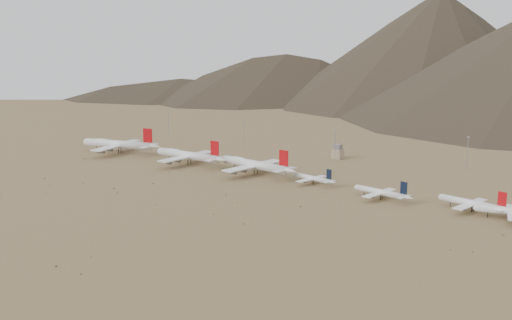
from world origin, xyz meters
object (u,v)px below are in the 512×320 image
Objects in this scene: narrowbody_b at (382,193)px; widebody_west at (119,144)px; widebody_centre at (188,155)px; control_tower at (338,152)px; widebody_east at (255,165)px; narrowbody_a at (313,178)px.

widebody_west is at bearing -172.11° from narrowbody_b.
widebody_centre is at bearing -173.15° from narrowbody_b.
widebody_west is 189.73m from control_tower.
narrowbody_b is (103.73, -10.39, -2.96)m from widebody_east.
narrowbody_a reaches higher than control_tower.
widebody_west is 1.89× the size of narrowbody_b.
widebody_west is 1.08× the size of widebody_east.
narrowbody_b is at bearing -2.25° from widebody_centre.
widebody_west is 1.07× the size of widebody_centre.
narrowbody_a is at bearing 1.36° from widebody_centre.
widebody_west is 145.83m from widebody_east.
widebody_east reaches higher than narrowbody_a.
narrowbody_a is 3.11× the size of control_tower.
widebody_west reaches higher than narrowbody_a.
narrowbody_b is (54.09, -9.86, 0.42)m from narrowbody_a.
narrowbody_b is 129.79m from control_tower.
narrowbody_b is 3.44× the size of control_tower.
widebody_centre is 1.76× the size of narrowbody_b.
widebody_west is at bearing -179.09° from widebody_centre.
widebody_west reaches higher than widebody_east.
widebody_centre is at bearing -171.30° from widebody_east.
control_tower is at bearing 84.05° from widebody_east.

